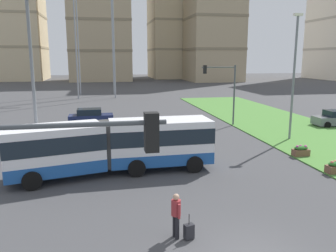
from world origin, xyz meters
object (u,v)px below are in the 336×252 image
Objects in this scene: traffic_light_far_right at (224,85)px; flower_planter_3 at (301,151)px; articulated_bus at (113,145)px; flower_planter_2 at (336,167)px; car_navy_sedan at (91,117)px; apartment_tower_eastcentre at (214,3)px; pedestrian_crossing at (176,213)px; rolling_suitcase at (189,231)px; streetlight_median at (294,73)px; apartment_tower_west at (13,16)px; apartment_tower_westcentre at (99,8)px; traffic_light_near_left at (35,201)px; streetlight_left at (33,81)px.

flower_planter_3 is at bearing -82.52° from traffic_light_far_right.
flower_planter_2 is at bearing -11.96° from articulated_bus.
car_navy_sedan is 73.13m from apartment_tower_eastcentre.
apartment_tower_eastcentre reaches higher than articulated_bus.
pedestrian_crossing is 22.35m from traffic_light_far_right.
rolling_suitcase is 22.46m from traffic_light_far_right.
traffic_light_far_right is 7.59m from streetlight_median.
flower_planter_3 is (0.00, 3.60, 0.00)m from flower_planter_2.
flower_planter_3 is at bearing -67.18° from apartment_tower_west.
articulated_bus is 0.29× the size of apartment_tower_westcentre.
apartment_tower_west is 0.90× the size of apartment_tower_westcentre.
articulated_bus reaches higher than flower_planter_3.
apartment_tower_eastcentre reaches higher than traffic_light_far_right.
flower_planter_3 is 0.20× the size of traffic_light_near_left.
flower_planter_2 is (10.59, 5.22, -0.58)m from pedestrian_crossing.
pedestrian_crossing reaches higher than flower_planter_3.
traffic_light_near_left reaches higher than articulated_bus.
flower_planter_3 is 0.03× the size of apartment_tower_west.
pedestrian_crossing is at bearing -74.48° from apartment_tower_west.
pedestrian_crossing is 6.82m from traffic_light_near_left.
streetlight_left is 94.86m from apartment_tower_west.
articulated_bus is 86.72m from apartment_tower_westcentre.
traffic_light_near_left is (-14.47, -13.64, 3.45)m from flower_planter_3.
car_navy_sedan reaches higher than flower_planter_3.
articulated_bus is at bearing -158.71° from streetlight_median.
traffic_light_far_right is at bearing 97.48° from flower_planter_3.
rolling_suitcase is 0.88× the size of flower_planter_2.
flower_planter_3 is 12.02m from traffic_light_far_right.
rolling_suitcase is at bearing -151.86° from flower_planter_2.
flower_planter_2 is 17.94m from traffic_light_near_left.
articulated_bus is 85.81m from apartment_tower_eastcentre.
streetlight_left reaches higher than rolling_suitcase.
traffic_light_far_right is at bearing 37.07° from streetlight_left.
articulated_bus is 0.32× the size of apartment_tower_west.
car_navy_sedan is at bearing 134.53° from flower_planter_3.
car_navy_sedan is 82.17m from apartment_tower_west.
articulated_bus is at bearing 168.04° from flower_planter_2.
apartment_tower_west reaches higher than traffic_light_far_right.
flower_planter_3 is at bearing -80.91° from apartment_tower_westcentre.
articulated_bus is 6.91× the size of pedestrian_crossing.
streetlight_left is (-16.87, -0.25, 4.95)m from flower_planter_3.
streetlight_left is 0.99× the size of streetlight_median.
articulated_bus is 8.56m from rolling_suitcase.
traffic_light_far_right is at bearing -65.20° from apartment_tower_west.
pedestrian_crossing is 0.18× the size of streetlight_left.
pedestrian_crossing is 0.05× the size of apartment_tower_west.
streetlight_median is 0.24× the size of apartment_tower_westcentre.
apartment_tower_eastcentre is (29.21, 85.25, 20.73)m from pedestrian_crossing.
apartment_tower_west is (-23.90, 104.82, 14.77)m from traffic_light_near_left.
streetlight_left is 19.41m from streetlight_median.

